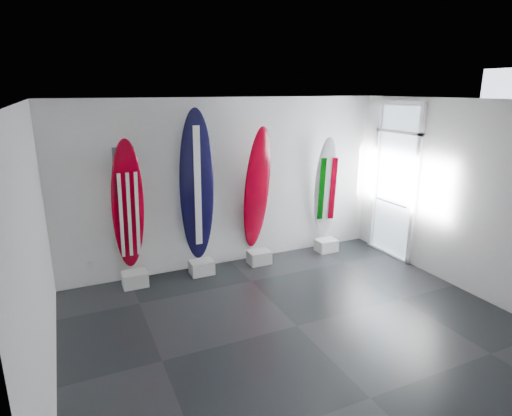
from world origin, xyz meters
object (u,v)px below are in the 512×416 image
surfboard_navy (197,187)px  surfboard_italy (326,189)px  surfboard_usa (128,207)px  surfboard_swiss (257,190)px

surfboard_navy → surfboard_italy: surfboard_navy is taller
surfboard_italy → surfboard_usa: bearing=-162.7°
surfboard_navy → surfboard_swiss: size_ratio=1.13×
surfboard_usa → surfboard_swiss: size_ratio=0.96×
surfboard_navy → surfboard_swiss: 1.12m
surfboard_usa → surfboard_navy: size_ratio=0.85×
surfboard_navy → surfboard_italy: bearing=1.4°
surfboard_usa → surfboard_italy: bearing=-1.9°
surfboard_swiss → surfboard_italy: surfboard_swiss is taller
surfboard_swiss → surfboard_usa: bearing=171.7°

